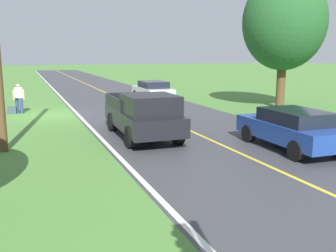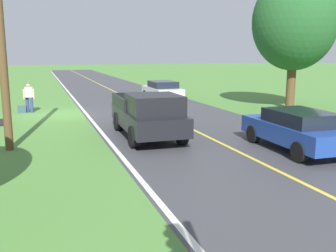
# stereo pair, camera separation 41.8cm
# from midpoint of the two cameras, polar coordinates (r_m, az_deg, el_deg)

# --- Properties ---
(ground_plane) EXTENTS (200.00, 200.00, 0.00)m
(ground_plane) POSITION_cam_midpoint_polar(r_m,az_deg,el_deg) (21.92, -17.36, 1.61)
(ground_plane) COLOR #4C7F38
(road_surface) EXTENTS (8.22, 120.00, 0.00)m
(road_surface) POSITION_cam_midpoint_polar(r_m,az_deg,el_deg) (22.84, -4.20, 2.43)
(road_surface) COLOR #3D3D42
(road_surface) RESTS_ON ground
(lane_edge_line) EXTENTS (0.16, 117.60, 0.00)m
(lane_edge_line) POSITION_cam_midpoint_polar(r_m,az_deg,el_deg) (22.04, -14.03, 1.84)
(lane_edge_line) COLOR silver
(lane_edge_line) RESTS_ON ground
(lane_centre_line) EXTENTS (0.14, 117.60, 0.00)m
(lane_centre_line) POSITION_cam_midpoint_polar(r_m,az_deg,el_deg) (22.84, -4.20, 2.44)
(lane_centre_line) COLOR gold
(lane_centre_line) RESTS_ON ground
(hitchhiker_walking) EXTENTS (0.62, 0.51, 1.75)m
(hitchhiker_walking) POSITION_cam_midpoint_polar(r_m,az_deg,el_deg) (23.03, -21.98, 4.20)
(hitchhiker_walking) COLOR navy
(hitchhiker_walking) RESTS_ON ground
(suitcase_carried) EXTENTS (0.46, 0.21, 0.41)m
(suitcase_carried) POSITION_cam_midpoint_polar(r_m,az_deg,el_deg) (23.04, -22.89, 2.19)
(suitcase_carried) COLOR #384C56
(suitcase_carried) RESTS_ON ground
(pickup_truck_passing) EXTENTS (2.22, 5.46, 1.82)m
(pickup_truck_passing) POSITION_cam_midpoint_polar(r_m,az_deg,el_deg) (15.03, -4.42, 1.78)
(pickup_truck_passing) COLOR black
(pickup_truck_passing) RESTS_ON ground
(tree_far_side_near) EXTENTS (4.97, 4.97, 8.03)m
(tree_far_side_near) POSITION_cam_midpoint_polar(r_m,az_deg,el_deg) (24.49, 16.55, 14.66)
(tree_far_side_near) COLOR brown
(tree_far_side_near) RESTS_ON ground
(sedan_near_oncoming) EXTENTS (1.96, 4.41, 1.41)m
(sedan_near_oncoming) POSITION_cam_midpoint_polar(r_m,az_deg,el_deg) (27.21, -2.75, 5.39)
(sedan_near_oncoming) COLOR silver
(sedan_near_oncoming) RESTS_ON ground
(sedan_mid_oncoming) EXTENTS (2.01, 4.44, 1.41)m
(sedan_mid_oncoming) POSITION_cam_midpoint_polar(r_m,az_deg,el_deg) (13.93, 17.31, -0.28)
(sedan_mid_oncoming) COLOR navy
(sedan_mid_oncoming) RESTS_ON ground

